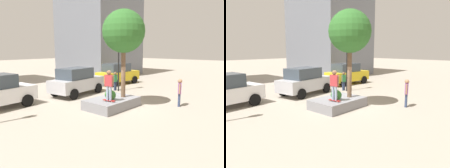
% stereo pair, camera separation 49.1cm
% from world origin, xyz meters
% --- Properties ---
extents(ground_plane, '(120.00, 120.00, 0.00)m').
position_xyz_m(ground_plane, '(0.00, 0.00, 0.00)').
color(ground_plane, '#9E9384').
extents(planter_ledge, '(3.23, 2.13, 0.59)m').
position_xyz_m(planter_ledge, '(-0.43, -0.13, 0.29)').
color(planter_ledge, gray).
rests_on(planter_ledge, ground).
extents(plaza_tree, '(2.61, 2.61, 5.37)m').
position_xyz_m(plaza_tree, '(0.35, -0.38, 4.61)').
color(plaza_tree, brown).
rests_on(plaza_tree, planter_ledge).
extents(boxwood_shrub, '(0.57, 0.57, 0.57)m').
position_xyz_m(boxwood_shrub, '(-0.69, -0.15, 0.87)').
color(boxwood_shrub, '#2D6628').
rests_on(boxwood_shrub, planter_ledge).
extents(hedge_clump, '(0.60, 0.60, 0.60)m').
position_xyz_m(hedge_clump, '(-0.79, -0.35, 0.89)').
color(hedge_clump, '#2D6628').
rests_on(hedge_clump, planter_ledge).
extents(skateboard, '(0.31, 0.82, 0.07)m').
position_xyz_m(skateboard, '(-1.13, -0.48, 0.64)').
color(skateboard, '#A51E1E').
rests_on(skateboard, planter_ledge).
extents(skateboarder, '(0.31, 0.58, 1.74)m').
position_xyz_m(skateboarder, '(-1.13, -0.48, 1.67)').
color(skateboarder, '#8C9EB7').
rests_on(skateboarder, skateboard).
extents(sedan_parked, '(4.80, 2.64, 2.13)m').
position_xyz_m(sedan_parked, '(0.71, 4.50, 1.08)').
color(sedan_parked, '#B7B7BC').
rests_on(sedan_parked, ground).
extents(taxi_cab, '(4.71, 2.43, 2.13)m').
position_xyz_m(taxi_cab, '(6.79, 5.28, 1.08)').
color(taxi_cab, gold).
rests_on(taxi_cab, ground).
extents(traffic_light_corner, '(0.37, 0.35, 5.03)m').
position_xyz_m(traffic_light_corner, '(3.97, 2.92, 3.40)').
color(traffic_light_corner, black).
rests_on(traffic_light_corner, ground).
extents(passerby_with_bag, '(0.54, 0.25, 1.61)m').
position_xyz_m(passerby_with_bag, '(4.03, 3.33, 0.93)').
color(passerby_with_bag, navy).
rests_on(passerby_with_bag, ground).
extents(bystander_watching, '(0.55, 0.37, 1.75)m').
position_xyz_m(bystander_watching, '(2.59, -3.12, 1.01)').
color(bystander_watching, navy).
rests_on(bystander_watching, ground).
extents(brick_midrise, '(8.73, 8.78, 14.14)m').
position_xyz_m(brick_midrise, '(12.00, 12.80, 7.07)').
color(brick_midrise, slate).
rests_on(brick_midrise, ground).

